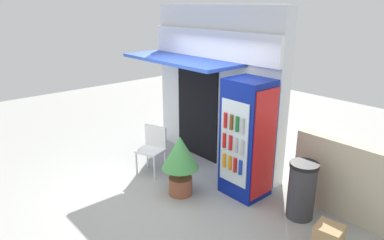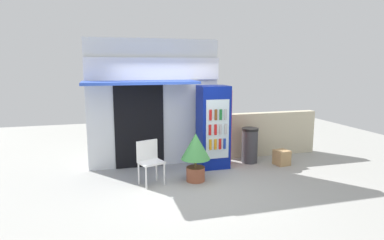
# 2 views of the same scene
# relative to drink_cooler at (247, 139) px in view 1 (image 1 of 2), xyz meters

# --- Properties ---
(ground) EXTENTS (16.00, 16.00, 0.00)m
(ground) POSITION_rel_drink_cooler_xyz_m (-1.03, -1.03, -0.98)
(ground) COLOR #A3A39E
(storefront_building) EXTENTS (3.20, 1.20, 3.04)m
(storefront_building) POSITION_rel_drink_cooler_xyz_m (-1.35, 0.56, 0.59)
(storefront_building) COLOR silver
(storefront_building) RESTS_ON ground
(drink_cooler) EXTENTS (0.71, 0.66, 1.96)m
(drink_cooler) POSITION_rel_drink_cooler_xyz_m (0.00, 0.00, 0.00)
(drink_cooler) COLOR navy
(drink_cooler) RESTS_ON ground
(plastic_chair) EXTENTS (0.57, 0.53, 0.90)m
(plastic_chair) POSITION_rel_drink_cooler_xyz_m (-1.64, -0.71, -0.44)
(plastic_chair) COLOR white
(plastic_chair) RESTS_ON ground
(potted_plant_near_shop) EXTENTS (0.62, 0.62, 1.03)m
(potted_plant_near_shop) POSITION_rel_drink_cooler_xyz_m (-0.69, -0.83, -0.33)
(potted_plant_near_shop) COLOR #995138
(potted_plant_near_shop) RESTS_ON ground
(trash_bin) EXTENTS (0.42, 0.42, 0.88)m
(trash_bin) POSITION_rel_drink_cooler_xyz_m (1.00, 0.10, -0.54)
(trash_bin) COLOR #38383D
(trash_bin) RESTS_ON ground
(stone_boundary_wall) EXTENTS (2.57, 0.24, 1.17)m
(stone_boundary_wall) POSITION_rel_drink_cooler_xyz_m (1.88, 0.63, -0.40)
(stone_boundary_wall) COLOR beige
(stone_boundary_wall) RESTS_ON ground
(cardboard_box) EXTENTS (0.38, 0.37, 0.37)m
(cardboard_box) POSITION_rel_drink_cooler_xyz_m (1.68, -0.31, -0.80)
(cardboard_box) COLOR tan
(cardboard_box) RESTS_ON ground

